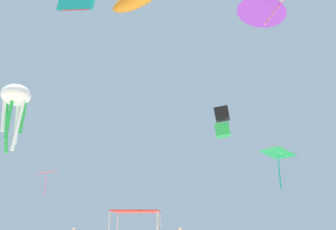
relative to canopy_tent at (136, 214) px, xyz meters
name	(u,v)px	position (x,y,z in m)	size (l,w,h in m)	color
canopy_tent	(136,214)	(0.00, 0.00, 0.00)	(2.63, 2.91, 2.62)	#B2B2B7
kite_diamond_green	(278,155)	(12.83, 16.90, 6.60)	(3.75, 3.76, 4.06)	green
kite_octopus_white	(16,99)	(-10.87, 6.62, 9.43)	(3.24, 3.24, 5.60)	white
kite_inflatable_orange	(135,0)	(-1.73, 9.56, 20.55)	(5.65, 4.59, 2.12)	orange
kite_delta_purple	(262,9)	(9.53, 5.62, 16.83)	(5.22, 5.18, 3.50)	purple
kite_parafoil_teal	(76,2)	(-7.79, 10.41, 21.09)	(5.03, 3.89, 3.64)	teal
kite_box_black	(222,122)	(6.95, 15.03, 9.70)	(1.79, 1.66, 3.18)	black
kite_diamond_red	(47,174)	(-10.63, 14.80, 4.47)	(2.33, 2.32, 2.54)	red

